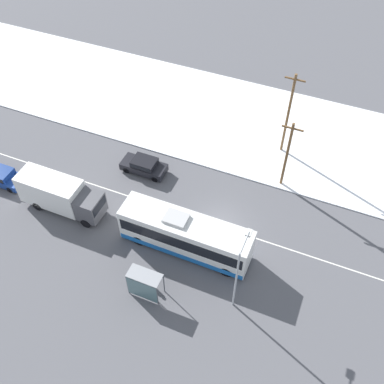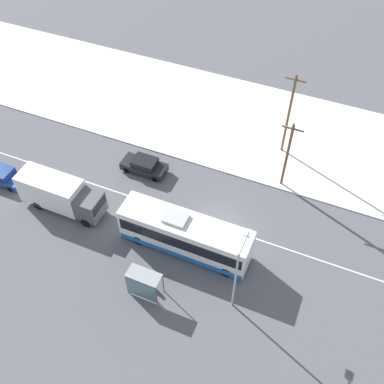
# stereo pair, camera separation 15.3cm
# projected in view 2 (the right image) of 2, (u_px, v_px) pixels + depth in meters

# --- Properties ---
(ground_plane) EXTENTS (120.00, 120.00, 0.00)m
(ground_plane) POSITION_uv_depth(u_px,v_px,m) (219.00, 226.00, 37.77)
(ground_plane) COLOR #56565B
(snow_lot) EXTENTS (80.00, 14.54, 0.12)m
(snow_lot) POSITION_uv_depth(u_px,v_px,m) (266.00, 130.00, 45.82)
(snow_lot) COLOR white
(snow_lot) RESTS_ON ground_plane
(lane_marking_center) EXTENTS (60.00, 0.12, 0.00)m
(lane_marking_center) POSITION_uv_depth(u_px,v_px,m) (219.00, 226.00, 37.77)
(lane_marking_center) COLOR silver
(lane_marking_center) RESTS_ON ground_plane
(city_bus) EXTENTS (10.53, 2.57, 3.58)m
(city_bus) POSITION_uv_depth(u_px,v_px,m) (185.00, 235.00, 35.04)
(city_bus) COLOR white
(city_bus) RESTS_ON ground_plane
(box_truck) EXTENTS (7.47, 2.30, 3.22)m
(box_truck) POSITION_uv_depth(u_px,v_px,m) (60.00, 193.00, 37.86)
(box_truck) COLOR silver
(box_truck) RESTS_ON ground_plane
(sedan_car) EXTENTS (4.21, 1.80, 1.47)m
(sedan_car) POSITION_uv_depth(u_px,v_px,m) (144.00, 165.00, 41.44)
(sedan_car) COLOR black
(sedan_car) RESTS_ON ground_plane
(parked_car_near_truck) EXTENTS (4.08, 1.80, 1.43)m
(parked_car_near_truck) POSITION_uv_depth(u_px,v_px,m) (2.00, 175.00, 40.64)
(parked_car_near_truck) COLOR navy
(parked_car_near_truck) RESTS_ON ground_plane
(pedestrian_at_stop) EXTENTS (0.56, 0.25, 1.56)m
(pedestrian_at_stop) POSITION_uv_depth(u_px,v_px,m) (144.00, 274.00, 33.64)
(pedestrian_at_stop) COLOR #23232D
(pedestrian_at_stop) RESTS_ON ground_plane
(bus_shelter) EXTENTS (2.50, 1.20, 2.40)m
(bus_shelter) POSITION_uv_depth(u_px,v_px,m) (143.00, 283.00, 32.30)
(bus_shelter) COLOR gray
(bus_shelter) RESTS_ON ground_plane
(streetlamp) EXTENTS (0.36, 2.27, 6.70)m
(streetlamp) POSITION_uv_depth(u_px,v_px,m) (238.00, 269.00, 30.10)
(streetlamp) COLOR #9EA3A8
(streetlamp) RESTS_ON ground_plane
(utility_pole_roadside) EXTENTS (1.80, 0.24, 7.09)m
(utility_pole_roadside) POSITION_uv_depth(u_px,v_px,m) (287.00, 155.00, 38.16)
(utility_pole_roadside) COLOR brown
(utility_pole_roadside) RESTS_ON ground_plane
(utility_pole_snowlot) EXTENTS (1.80, 0.24, 8.68)m
(utility_pole_snowlot) POSITION_uv_depth(u_px,v_px,m) (289.00, 114.00, 40.49)
(utility_pole_snowlot) COLOR brown
(utility_pole_snowlot) RESTS_ON ground_plane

